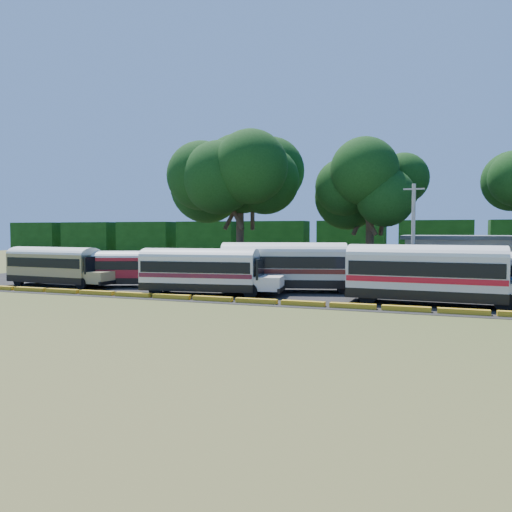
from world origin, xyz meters
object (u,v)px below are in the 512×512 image
(bus_beige, at_px, (56,264))
(tree_west, at_px, (240,174))
(bus_red, at_px, (124,266))
(bus_cream_west, at_px, (203,269))
(bus_white_red, at_px, (429,271))

(bus_beige, relative_size, tree_west, 0.68)
(bus_red, bearing_deg, tree_west, 51.40)
(bus_red, relative_size, tree_west, 0.62)
(bus_cream_west, xyz_separation_m, bus_white_red, (15.06, 0.37, 0.22))
(bus_red, height_order, tree_west, tree_west)
(bus_red, distance_m, bus_white_red, 23.27)
(bus_white_red, xyz_separation_m, tree_west, (-18.79, 16.18, 8.27))
(tree_west, bearing_deg, bus_cream_west, -77.30)
(bus_beige, xyz_separation_m, bus_white_red, (28.72, -0.51, 0.25))
(bus_cream_west, height_order, bus_white_red, bus_white_red)
(bus_beige, xyz_separation_m, tree_west, (9.93, 15.67, 8.52))
(bus_white_red, bearing_deg, bus_red, 177.00)
(bus_cream_west, distance_m, tree_west, 18.97)
(bus_beige, xyz_separation_m, bus_cream_west, (13.66, -0.88, 0.03))
(bus_cream_west, height_order, tree_west, tree_west)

